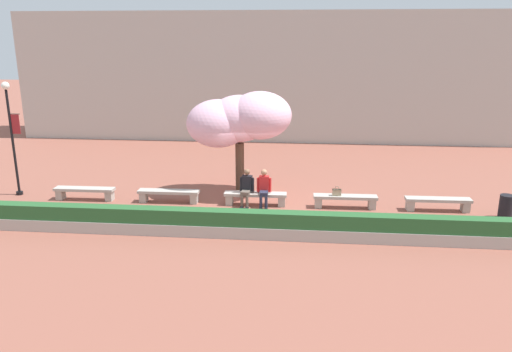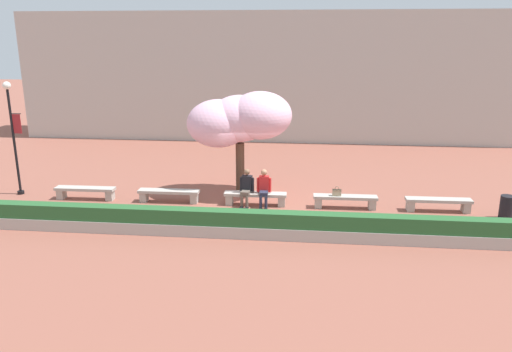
{
  "view_description": "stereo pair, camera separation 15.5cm",
  "coord_description": "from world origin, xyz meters",
  "px_view_note": "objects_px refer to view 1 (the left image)",
  "views": [
    {
      "loc": [
        1.62,
        -16.42,
        5.65
      ],
      "look_at": [
        0.0,
        0.2,
        1.0
      ],
      "focal_mm": 35.0,
      "sensor_mm": 36.0,
      "label": 1
    },
    {
      "loc": [
        1.77,
        -16.4,
        5.65
      ],
      "look_at": [
        0.0,
        0.2,
        1.0
      ],
      "focal_mm": 35.0,
      "sensor_mm": 36.0,
      "label": 2
    }
  ],
  "objects_px": {
    "stone_bench_west_end": "(85,191)",
    "handbag": "(337,192)",
    "stone_bench_center": "(255,197)",
    "stone_bench_east_end": "(438,202)",
    "person_seated_left": "(246,186)",
    "lamp_post_with_banner": "(11,129)",
    "stone_bench_near_west": "(169,194)",
    "stone_bench_near_east": "(345,199)",
    "person_seated_right": "(264,187)",
    "trash_bin": "(506,207)",
    "cherry_tree_main": "(239,119)"
  },
  "relations": [
    {
      "from": "stone_bench_center",
      "to": "stone_bench_west_end",
      "type": "bearing_deg",
      "value": 180.0
    },
    {
      "from": "person_seated_right",
      "to": "trash_bin",
      "type": "relative_size",
      "value": 1.65
    },
    {
      "from": "person_seated_right",
      "to": "lamp_post_with_banner",
      "type": "height_order",
      "value": "lamp_post_with_banner"
    },
    {
      "from": "handbag",
      "to": "lamp_post_with_banner",
      "type": "bearing_deg",
      "value": 178.09
    },
    {
      "from": "handbag",
      "to": "lamp_post_with_banner",
      "type": "xyz_separation_m",
      "value": [
        -11.65,
        0.39,
        1.91
      ]
    },
    {
      "from": "stone_bench_west_end",
      "to": "person_seated_left",
      "type": "bearing_deg",
      "value": -0.52
    },
    {
      "from": "handbag",
      "to": "cherry_tree_main",
      "type": "height_order",
      "value": "cherry_tree_main"
    },
    {
      "from": "stone_bench_near_west",
      "to": "lamp_post_with_banner",
      "type": "relative_size",
      "value": 0.52
    },
    {
      "from": "stone_bench_east_end",
      "to": "stone_bench_west_end",
      "type": "bearing_deg",
      "value": 180.0
    },
    {
      "from": "stone_bench_center",
      "to": "lamp_post_with_banner",
      "type": "relative_size",
      "value": 0.52
    },
    {
      "from": "person_seated_right",
      "to": "handbag",
      "type": "height_order",
      "value": "person_seated_right"
    },
    {
      "from": "person_seated_right",
      "to": "stone_bench_center",
      "type": "bearing_deg",
      "value": 169.89
    },
    {
      "from": "lamp_post_with_banner",
      "to": "trash_bin",
      "type": "xyz_separation_m",
      "value": [
        17.03,
        -0.87,
        -2.1
      ]
    },
    {
      "from": "handbag",
      "to": "person_seated_right",
      "type": "bearing_deg",
      "value": -179.47
    },
    {
      "from": "stone_bench_west_end",
      "to": "stone_bench_center",
      "type": "bearing_deg",
      "value": 0.0
    },
    {
      "from": "stone_bench_west_end",
      "to": "handbag",
      "type": "height_order",
      "value": "handbag"
    },
    {
      "from": "lamp_post_with_banner",
      "to": "person_seated_left",
      "type": "bearing_deg",
      "value": -2.74
    },
    {
      "from": "stone_bench_near_west",
      "to": "stone_bench_east_end",
      "type": "xyz_separation_m",
      "value": [
        9.26,
        0.0,
        0.0
      ]
    },
    {
      "from": "stone_bench_west_end",
      "to": "handbag",
      "type": "bearing_deg",
      "value": -0.2
    },
    {
      "from": "stone_bench_near_east",
      "to": "handbag",
      "type": "relative_size",
      "value": 6.39
    },
    {
      "from": "stone_bench_center",
      "to": "stone_bench_near_west",
      "type": "bearing_deg",
      "value": 180.0
    },
    {
      "from": "person_seated_right",
      "to": "handbag",
      "type": "xyz_separation_m",
      "value": [
        2.49,
        0.02,
        -0.12
      ]
    },
    {
      "from": "person_seated_left",
      "to": "lamp_post_with_banner",
      "type": "distance_m",
      "value": 8.75
    },
    {
      "from": "stone_bench_near_east",
      "to": "person_seated_left",
      "type": "relative_size",
      "value": 1.68
    },
    {
      "from": "stone_bench_near_east",
      "to": "handbag",
      "type": "distance_m",
      "value": 0.4
    },
    {
      "from": "cherry_tree_main",
      "to": "stone_bench_near_east",
      "type": "bearing_deg",
      "value": -18.38
    },
    {
      "from": "handbag",
      "to": "cherry_tree_main",
      "type": "xyz_separation_m",
      "value": [
        -3.5,
        1.29,
        2.22
      ]
    },
    {
      "from": "person_seated_right",
      "to": "lamp_post_with_banner",
      "type": "bearing_deg",
      "value": 177.44
    },
    {
      "from": "stone_bench_west_end",
      "to": "cherry_tree_main",
      "type": "bearing_deg",
      "value": 13.02
    },
    {
      "from": "stone_bench_near_east",
      "to": "lamp_post_with_banner",
      "type": "bearing_deg",
      "value": 178.29
    },
    {
      "from": "stone_bench_east_end",
      "to": "cherry_tree_main",
      "type": "xyz_separation_m",
      "value": [
        -6.88,
        1.26,
        2.49
      ]
    },
    {
      "from": "person_seated_left",
      "to": "trash_bin",
      "type": "xyz_separation_m",
      "value": [
        8.47,
        -0.46,
        -0.31
      ]
    },
    {
      "from": "person_seated_left",
      "to": "stone_bench_east_end",
      "type": "bearing_deg",
      "value": 0.47
    },
    {
      "from": "stone_bench_center",
      "to": "stone_bench_east_end",
      "type": "distance_m",
      "value": 6.17
    },
    {
      "from": "stone_bench_near_east",
      "to": "cherry_tree_main",
      "type": "relative_size",
      "value": 0.57
    },
    {
      "from": "stone_bench_center",
      "to": "lamp_post_with_banner",
      "type": "xyz_separation_m",
      "value": [
        -8.86,
        0.36,
        2.18
      ]
    },
    {
      "from": "stone_bench_near_west",
      "to": "handbag",
      "type": "bearing_deg",
      "value": -0.3
    },
    {
      "from": "stone_bench_near_west",
      "to": "stone_bench_center",
      "type": "height_order",
      "value": "same"
    },
    {
      "from": "stone_bench_center",
      "to": "handbag",
      "type": "relative_size",
      "value": 6.39
    },
    {
      "from": "stone_bench_near_west",
      "to": "cherry_tree_main",
      "type": "bearing_deg",
      "value": 28.0
    },
    {
      "from": "person_seated_right",
      "to": "cherry_tree_main",
      "type": "height_order",
      "value": "cherry_tree_main"
    },
    {
      "from": "stone_bench_near_east",
      "to": "person_seated_right",
      "type": "height_order",
      "value": "person_seated_right"
    },
    {
      "from": "stone_bench_center",
      "to": "person_seated_right",
      "type": "height_order",
      "value": "person_seated_right"
    },
    {
      "from": "handbag",
      "to": "person_seated_left",
      "type": "bearing_deg",
      "value": -179.59
    },
    {
      "from": "stone_bench_center",
      "to": "stone_bench_east_end",
      "type": "height_order",
      "value": "same"
    },
    {
      "from": "person_seated_right",
      "to": "handbag",
      "type": "relative_size",
      "value": 3.81
    },
    {
      "from": "cherry_tree_main",
      "to": "stone_bench_near_west",
      "type": "bearing_deg",
      "value": -152.0
    },
    {
      "from": "stone_bench_east_end",
      "to": "lamp_post_with_banner",
      "type": "relative_size",
      "value": 0.52
    },
    {
      "from": "person_seated_left",
      "to": "trash_bin",
      "type": "distance_m",
      "value": 8.49
    },
    {
      "from": "stone_bench_near_west",
      "to": "stone_bench_near_east",
      "type": "distance_m",
      "value": 6.17
    }
  ]
}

